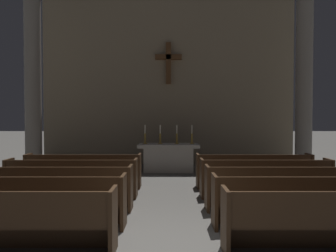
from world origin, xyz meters
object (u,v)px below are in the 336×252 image
pew_right_row_1 (333,221)px  altar (168,157)px  pew_left_row_4 (71,178)px  pew_right_row_5 (253,171)px  candlestick_outer_right (191,138)px  candlestick_inner_left (160,138)px  pew_left_row_5 (83,171)px  pew_right_row_4 (265,178)px  pew_left_row_2 (35,201)px  candlestick_inner_right (176,138)px  column_right_second (304,74)px  pew_left_row_1 (4,221)px  pew_right_row_3 (280,188)px  pew_left_row_3 (56,188)px  pew_right_row_2 (302,201)px  column_left_second (32,74)px  candlestick_outer_left (145,138)px

pew_right_row_1 → altar: altar is taller
pew_left_row_4 → pew_right_row_5: bearing=12.7°
pew_right_row_5 → candlestick_outer_right: candlestick_outer_right is taller
candlestick_inner_left → pew_left_row_4: bearing=-119.2°
pew_left_row_5 → pew_right_row_4: 4.88m
pew_left_row_4 → pew_right_row_4: (4.76, 0.00, 0.00)m
pew_left_row_2 → pew_left_row_5: 3.23m
pew_left_row_5 → candlestick_outer_right: (3.23, 2.65, 0.75)m
candlestick_inner_right → column_right_second: bearing=-4.3°
pew_left_row_4 → pew_left_row_1: bearing=-90.0°
pew_right_row_3 → pew_left_row_3: bearing=180.0°
pew_left_row_2 → pew_left_row_5: same height
pew_left_row_1 → pew_right_row_1: bearing=0.0°
pew_right_row_2 → column_left_second: column_left_second is taller
pew_left_row_1 → candlestick_inner_left: candlestick_inner_left is taller
pew_left_row_2 → candlestick_outer_right: size_ratio=4.69×
pew_left_row_2 → pew_right_row_2: same height
column_right_second → pew_left_row_5: bearing=-162.0°
pew_left_row_1 → altar: bearing=71.1°
pew_left_row_4 → candlestick_inner_left: size_ratio=4.69×
column_left_second → altar: column_left_second is taller
pew_right_row_5 → candlestick_outer_right: 3.15m
pew_left_row_4 → pew_right_row_4: same height
pew_left_row_5 → pew_left_row_4: bearing=-90.0°
pew_left_row_1 → column_right_second: size_ratio=0.45×
pew_left_row_5 → altar: bearing=48.1°
column_left_second → candlestick_outer_left: 4.52m
pew_left_row_1 → pew_left_row_3: (0.00, 2.15, 0.00)m
pew_left_row_5 → pew_right_row_3: size_ratio=1.00×
column_right_second → candlestick_inner_right: 5.00m
pew_left_row_4 → pew_left_row_2: bearing=-90.0°
pew_right_row_1 → pew_right_row_5: 4.30m
pew_right_row_1 → column_right_second: 7.65m
pew_left_row_5 → pew_right_row_2: same height
pew_right_row_5 → candlestick_inner_left: bearing=135.3°
pew_left_row_1 → pew_left_row_5: 4.30m
pew_right_row_4 → pew_right_row_3: bearing=-90.0°
pew_right_row_5 → pew_right_row_4: bearing=-90.0°
pew_left_row_4 → column_left_second: column_left_second is taller
pew_left_row_1 → pew_right_row_3: (4.76, 2.15, 0.00)m
pew_left_row_1 → candlestick_outer_right: 7.70m
column_right_second → pew_left_row_1: bearing=-137.1°
pew_left_row_3 → pew_right_row_1: (4.76, -2.15, 0.00)m
pew_right_row_4 → altar: bearing=122.5°
altar → candlestick_inner_left: candlestick_inner_left is taller
pew_left_row_4 → pew_right_row_1: same height
pew_right_row_3 → candlestick_inner_left: bearing=119.2°
pew_left_row_5 → candlestick_outer_right: size_ratio=4.69×
pew_right_row_1 → pew_right_row_2: same height
pew_left_row_3 → pew_left_row_4: bearing=90.0°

